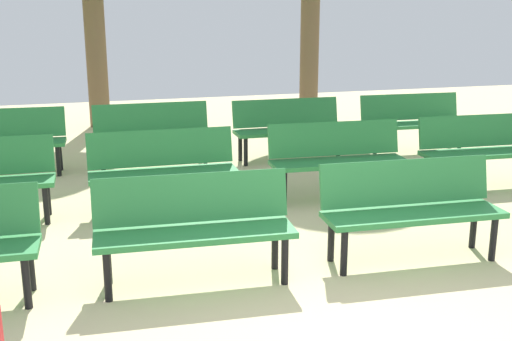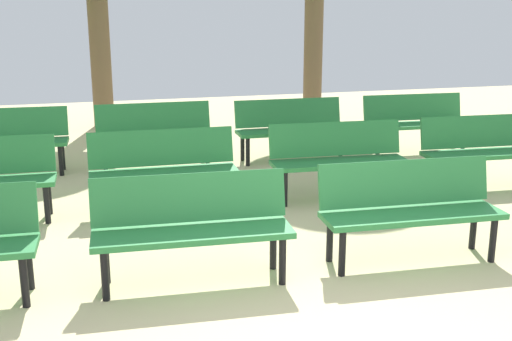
{
  "view_description": "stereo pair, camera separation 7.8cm",
  "coord_description": "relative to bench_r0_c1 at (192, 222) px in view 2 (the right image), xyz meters",
  "views": [
    {
      "loc": [
        -1.78,
        -3.2,
        2.21
      ],
      "look_at": [
        0.0,
        2.86,
        0.55
      ],
      "focal_mm": 44.45,
      "sensor_mm": 36.0,
      "label": 1
    },
    {
      "loc": [
        -1.71,
        -3.23,
        2.21
      ],
      "look_at": [
        0.0,
        2.86,
        0.55
      ],
      "focal_mm": 44.45,
      "sensor_mm": 36.0,
      "label": 2
    }
  ],
  "objects": [
    {
      "name": "bench_r1_c3",
      "position": [
        3.99,
        1.8,
        0.0
      ],
      "size": [
        1.63,
        0.58,
        0.87
      ],
      "rotation": [
        0.0,
        0.0,
        -0.06
      ],
      "color": "#2D8442",
      "rests_on": "ground_plane"
    },
    {
      "name": "bench_r1_c2",
      "position": [
        2.06,
        1.86,
        0.0
      ],
      "size": [
        1.63,
        0.58,
        0.87
      ],
      "rotation": [
        0.0,
        0.0,
        -0.06
      ],
      "color": "#2D8442",
      "rests_on": "ground_plane"
    },
    {
      "name": "bench_r1_c1",
      "position": [
        0.03,
        1.95,
        0.0
      ],
      "size": [
        1.61,
        0.52,
        0.87
      ],
      "rotation": [
        0.0,
        0.0,
        -0.02
      ],
      "color": "#2D8442",
      "rests_on": "ground_plane"
    },
    {
      "name": "bench_r2_c3",
      "position": [
        4.13,
        3.75,
        0.0
      ],
      "size": [
        1.62,
        0.57,
        0.87
      ],
      "rotation": [
        0.0,
        0.0,
        -0.05
      ],
      "color": "#2D8442",
      "rests_on": "ground_plane"
    },
    {
      "name": "bench_r2_c1",
      "position": [
        0.17,
        3.95,
        0.0
      ],
      "size": [
        1.61,
        0.51,
        0.87
      ],
      "rotation": [
        0.0,
        0.0,
        -0.02
      ],
      "color": "#2D8442",
      "rests_on": "ground_plane"
    },
    {
      "name": "bench_r0_c1",
      "position": [
        0.0,
        0.0,
        0.0
      ],
      "size": [
        1.63,
        0.58,
        0.87
      ],
      "rotation": [
        0.0,
        0.0,
        -0.06
      ],
      "color": "#2D8442",
      "rests_on": "ground_plane"
    },
    {
      "name": "bench_r0_c2",
      "position": [
        1.93,
        -0.06,
        0.0
      ],
      "size": [
        1.62,
        0.57,
        0.87
      ],
      "rotation": [
        0.0,
        0.0,
        -0.06
      ],
      "color": "#2D8442",
      "rests_on": "ground_plane"
    },
    {
      "name": "bench_r2_c0",
      "position": [
        -1.79,
        4.02,
        0.0
      ],
      "size": [
        1.62,
        0.57,
        0.87
      ],
      "rotation": [
        0.0,
        0.0,
        -0.06
      ],
      "color": "#2D8442",
      "rests_on": "ground_plane"
    },
    {
      "name": "bench_r2_c2",
      "position": [
        2.13,
        3.8,
        0.0
      ],
      "size": [
        1.61,
        0.51,
        0.87
      ],
      "rotation": [
        0.0,
        0.0,
        -0.02
      ],
      "color": "#2D8442",
      "rests_on": "ground_plane"
    }
  ]
}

